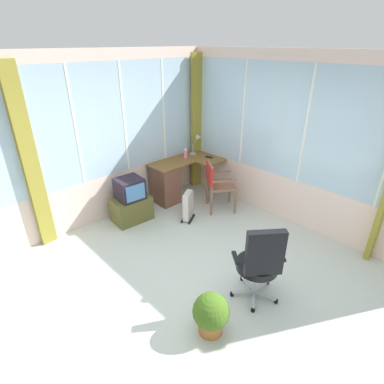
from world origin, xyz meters
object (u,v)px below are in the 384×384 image
(desk_lamp, at_px, (197,141))
(tv_remote, at_px, (209,157))
(spray_bottle, at_px, (186,153))
(tv_on_stand, at_px, (131,202))
(space_heater, at_px, (188,205))
(desk, at_px, (168,181))
(wooden_armchair, at_px, (215,180))
(office_chair, at_px, (260,261))
(potted_plant, at_px, (211,313))

(desk_lamp, bearing_deg, tv_remote, -88.30)
(spray_bottle, height_order, tv_on_stand, spray_bottle)
(space_heater, bearing_deg, tv_on_stand, 137.81)
(desk, height_order, space_heater, desk)
(tv_remote, bearing_deg, space_heater, -171.08)
(spray_bottle, bearing_deg, wooden_armchair, -95.47)
(space_heater, bearing_deg, desk_lamp, 38.53)
(desk, distance_m, wooden_armchair, 0.95)
(spray_bottle, distance_m, office_chair, 3.08)
(office_chair, xyz_separation_m, tv_on_stand, (-0.03, 2.61, -0.24))
(wooden_armchair, bearing_deg, space_heater, 172.33)
(spray_bottle, xyz_separation_m, potted_plant, (-2.11, -2.67, -0.61))
(wooden_armchair, bearing_deg, desk, 115.60)
(wooden_armchair, xyz_separation_m, space_heater, (-0.59, 0.08, -0.32))
(desk, relative_size, space_heater, 2.49)
(desk_lamp, bearing_deg, space_heater, -141.47)
(desk, bearing_deg, office_chair, -108.04)
(tv_remote, height_order, spray_bottle, spray_bottle)
(desk, bearing_deg, spray_bottle, 3.40)
(office_chair, bearing_deg, tv_remote, 54.84)
(space_heater, relative_size, potted_plant, 1.08)
(desk_lamp, height_order, wooden_armchair, desk_lamp)
(desk, height_order, potted_plant, desk)
(desk_lamp, distance_m, tv_on_stand, 1.87)
(desk_lamp, distance_m, tv_remote, 0.41)
(potted_plant, bearing_deg, desk, 58.50)
(office_chair, height_order, space_heater, office_chair)
(tv_remote, relative_size, tv_on_stand, 0.19)
(desk_lamp, distance_m, office_chair, 3.27)
(tv_remote, xyz_separation_m, office_chair, (-1.71, -2.43, -0.19))
(wooden_armchair, bearing_deg, tv_on_stand, 150.69)
(wooden_armchair, relative_size, potted_plant, 1.87)
(space_heater, bearing_deg, potted_plant, -127.34)
(desk_lamp, xyz_separation_m, office_chair, (-1.71, -2.75, -0.45))
(desk_lamp, xyz_separation_m, wooden_armchair, (-0.42, -0.88, -0.44))
(spray_bottle, xyz_separation_m, tv_on_stand, (-1.41, -0.13, -0.52))
(wooden_armchair, height_order, potted_plant, wooden_armchair)
(desk, distance_m, tv_on_stand, 0.93)
(spray_bottle, relative_size, potted_plant, 0.44)
(tv_on_stand, height_order, space_heater, tv_on_stand)
(desk, bearing_deg, tv_on_stand, -173.70)
(office_chair, bearing_deg, desk, 71.96)
(office_chair, relative_size, tv_on_stand, 1.35)
(wooden_armchair, distance_m, potted_plant, 2.72)
(tv_remote, distance_m, space_heater, 1.24)
(tv_remote, distance_m, spray_bottle, 0.47)
(tv_remote, distance_m, office_chair, 2.98)
(tv_remote, xyz_separation_m, spray_bottle, (-0.34, 0.31, 0.09))
(wooden_armchair, height_order, space_heater, wooden_armchair)
(desk, distance_m, spray_bottle, 0.67)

